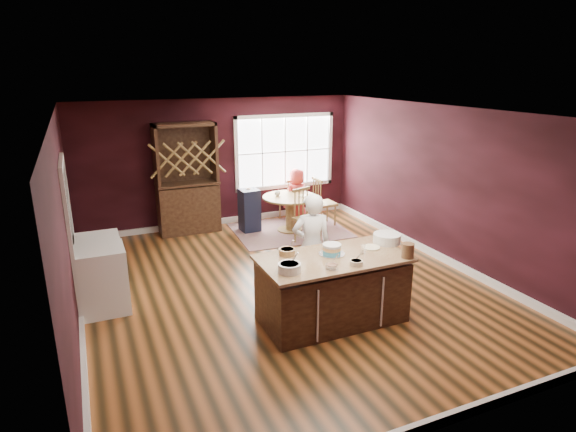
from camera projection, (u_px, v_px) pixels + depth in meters
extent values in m
plane|color=brown|center=(285.00, 285.00, 7.60)|extent=(7.00, 7.00, 0.00)
plane|color=white|center=(284.00, 112.00, 6.81)|extent=(7.00, 7.00, 0.00)
plane|color=black|center=(220.00, 163.00, 10.27)|extent=(6.00, 0.00, 6.00)
plane|color=black|center=(445.00, 303.00, 4.14)|extent=(6.00, 0.00, 6.00)
plane|color=black|center=(66.00, 229.00, 6.06)|extent=(0.00, 7.00, 7.00)
plane|color=black|center=(443.00, 185.00, 8.36)|extent=(0.00, 7.00, 7.00)
cube|color=black|center=(332.00, 292.00, 6.45)|extent=(1.88, 0.95, 0.83)
cube|color=tan|center=(333.00, 258.00, 6.31)|extent=(1.96, 1.03, 0.04)
cylinder|color=#92592D|center=(290.00, 230.00, 10.16)|extent=(0.53, 0.53, 0.04)
cylinder|color=#92592D|center=(290.00, 215.00, 10.06)|extent=(0.19, 0.19, 0.67)
cylinder|color=#92592D|center=(290.00, 197.00, 9.95)|extent=(1.14, 1.14, 0.04)
imported|color=white|center=(311.00, 246.00, 7.06)|extent=(0.66, 0.52, 1.59)
cylinder|color=silver|center=(289.00, 268.00, 5.83)|extent=(0.28, 0.28, 0.11)
cylinder|color=#A47A48|center=(287.00, 252.00, 6.37)|extent=(0.22, 0.22, 0.08)
cylinder|color=silver|center=(332.00, 267.00, 5.92)|extent=(0.16, 0.16, 0.06)
cylinder|color=silver|center=(356.00, 263.00, 6.04)|extent=(0.17, 0.17, 0.06)
cylinder|color=white|center=(363.00, 249.00, 6.39)|extent=(0.07, 0.07, 0.13)
cylinder|color=beige|center=(371.00, 247.00, 6.62)|extent=(0.25, 0.25, 0.02)
cylinder|color=white|center=(387.00, 238.00, 6.80)|extent=(0.39, 0.39, 0.13)
cylinder|color=brown|center=(408.00, 251.00, 6.25)|extent=(0.16, 0.16, 0.19)
cube|color=brown|center=(290.00, 230.00, 10.16)|extent=(2.39, 1.90, 0.01)
imported|color=red|center=(297.00, 196.00, 10.50)|extent=(0.67, 0.51, 1.22)
cylinder|color=beige|center=(302.00, 196.00, 9.97)|extent=(0.19, 0.19, 0.01)
imported|color=silver|center=(277.00, 194.00, 9.97)|extent=(0.14, 0.14, 0.09)
cube|color=black|center=(187.00, 179.00, 9.79)|extent=(1.23, 0.51, 2.26)
cube|color=white|center=(103.00, 280.00, 6.70)|extent=(0.64, 0.62, 0.93)
cube|color=white|center=(100.00, 264.00, 7.26)|extent=(0.62, 0.60, 0.90)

